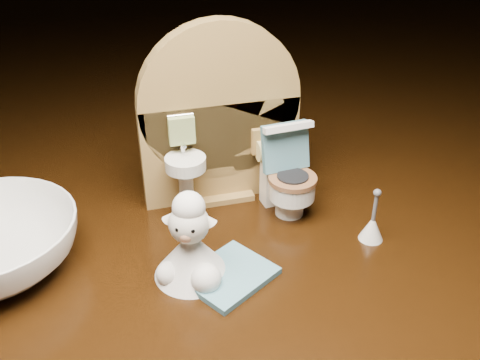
# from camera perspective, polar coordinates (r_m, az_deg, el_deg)

# --- Properties ---
(backdrop_panel) EXTENTS (0.13, 0.05, 0.15)m
(backdrop_panel) POSITION_cam_1_polar(r_m,az_deg,el_deg) (0.43, -2.23, 5.83)
(backdrop_panel) COLOR olive
(backdrop_panel) RESTS_ON ground
(toy_toilet) EXTENTS (0.04, 0.05, 0.08)m
(toy_toilet) POSITION_cam_1_polar(r_m,az_deg,el_deg) (0.43, 5.04, 0.05)
(toy_toilet) COLOR white
(toy_toilet) RESTS_ON ground
(bath_mat) EXTENTS (0.07, 0.07, 0.00)m
(bath_mat) POSITION_cam_1_polar(r_m,az_deg,el_deg) (0.37, -1.16, -10.12)
(bath_mat) COLOR teal
(bath_mat) RESTS_ON ground
(toilet_brush) EXTENTS (0.02, 0.02, 0.04)m
(toilet_brush) POSITION_cam_1_polar(r_m,az_deg,el_deg) (0.42, 13.92, -4.80)
(toilet_brush) COLOR white
(toilet_brush) RESTS_ON ground
(plush_lamb) EXTENTS (0.05, 0.05, 0.07)m
(plush_lamb) POSITION_cam_1_polar(r_m,az_deg,el_deg) (0.36, -5.26, -7.26)
(plush_lamb) COLOR white
(plush_lamb) RESTS_ON ground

